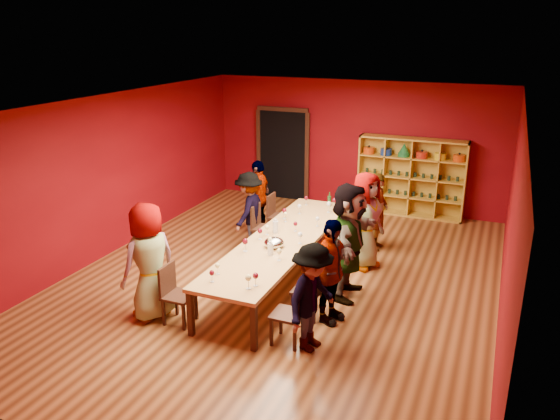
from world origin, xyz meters
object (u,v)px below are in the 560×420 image
at_px(chair_person_left_0, 174,291).
at_px(person_right_4, 378,212).
at_px(person_left_4, 259,197).
at_px(chair_person_right_1, 312,287).
at_px(shelving_unit, 411,173).
at_px(chair_person_right_3, 351,239).
at_px(chair_person_left_4, 276,213).
at_px(chair_person_right_4, 364,223).
at_px(tasting_table, 282,242).
at_px(person_right_0, 312,298).
at_px(chair_person_left_3, 261,225).
at_px(person_left_0, 149,262).
at_px(person_left_3, 249,210).
at_px(spittoon_bowl, 274,243).
at_px(person_right_2, 349,241).
at_px(chair_person_right_2, 331,264).
at_px(person_right_3, 365,221).
at_px(person_right_1, 330,271).
at_px(chair_person_right_0, 293,311).
at_px(wine_bottle, 329,201).

xyz_separation_m(chair_person_left_0, person_right_4, (2.09, 3.92, 0.27)).
relative_size(person_left_4, chair_person_right_1, 1.77).
relative_size(shelving_unit, chair_person_right_1, 2.70).
relative_size(chair_person_left_0, chair_person_right_3, 1.00).
bearing_deg(chair_person_left_4, chair_person_right_4, 4.12).
height_order(tasting_table, chair_person_right_4, chair_person_right_4).
distance_m(chair_person_left_4, person_right_0, 4.24).
height_order(chair_person_right_3, person_right_4, person_right_4).
relative_size(person_left_4, chair_person_right_3, 1.77).
bearing_deg(chair_person_left_3, chair_person_left_0, -90.00).
relative_size(person_right_0, person_right_4, 0.99).
bearing_deg(person_left_0, chair_person_right_4, 171.00).
bearing_deg(person_left_3, spittoon_bowl, 35.93).
distance_m(person_right_0, chair_person_right_4, 3.83).
xyz_separation_m(person_right_0, person_right_2, (0.02, 1.66, 0.19)).
bearing_deg(chair_person_right_2, tasting_table, 170.65).
bearing_deg(chair_person_right_2, chair_person_left_3, 145.16).
bearing_deg(person_left_3, chair_person_left_0, 2.66).
xyz_separation_m(person_right_3, spittoon_bowl, (-1.13, -1.46, -0.06)).
bearing_deg(person_right_3, chair_person_right_4, 37.62).
bearing_deg(person_left_4, chair_person_right_2, 44.43).
bearing_deg(person_right_4, chair_person_right_4, 86.58).
distance_m(person_left_4, person_right_0, 4.43).
bearing_deg(person_right_1, tasting_table, 65.89).
distance_m(tasting_table, person_right_1, 1.56).
relative_size(person_right_1, spittoon_bowl, 4.86).
distance_m(person_left_3, chair_person_right_1, 2.99).
bearing_deg(person_left_3, chair_person_left_3, 87.91).
xyz_separation_m(chair_person_left_0, person_right_3, (2.06, 2.98, 0.39)).
bearing_deg(chair_person_right_4, chair_person_right_2, -90.00).
distance_m(chair_person_right_1, person_right_4, 3.05).
xyz_separation_m(tasting_table, chair_person_left_0, (-0.91, -1.92, -0.20)).
relative_size(chair_person_left_3, chair_person_right_1, 1.00).
height_order(chair_person_right_0, person_right_1, person_right_1).
distance_m(person_right_1, spittoon_bowl, 1.32).
bearing_deg(person_right_0, person_right_3, 11.98).
height_order(person_right_0, person_right_1, person_right_1).
height_order(person_right_2, chair_person_right_3, person_right_2).
height_order(chair_person_left_4, chair_person_right_0, same).
bearing_deg(person_left_4, person_right_4, 89.89).
relative_size(chair_person_left_0, person_left_4, 0.56).
xyz_separation_m(tasting_table, person_right_2, (1.20, -0.15, 0.25)).
distance_m(shelving_unit, person_right_1, 5.35).
xyz_separation_m(person_right_2, person_right_3, (-0.05, 1.21, -0.07)).
distance_m(chair_person_left_3, person_left_3, 0.36).
relative_size(person_right_3, wine_bottle, 6.06).
height_order(chair_person_left_4, person_left_4, person_left_4).
bearing_deg(person_left_3, shelving_unit, 139.27).
relative_size(tasting_table, chair_person_left_4, 5.06).
distance_m(person_right_0, wine_bottle, 3.93).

